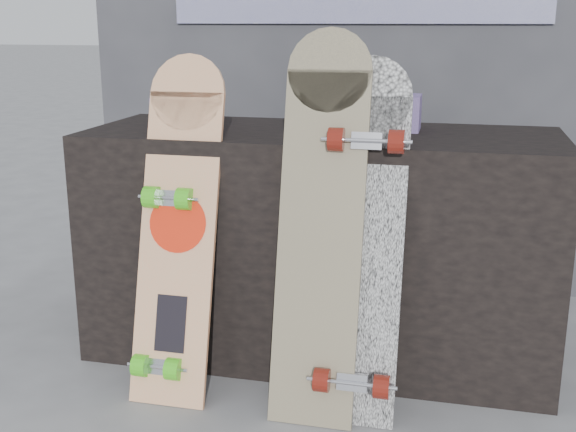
% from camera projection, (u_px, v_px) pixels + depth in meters
% --- Properties ---
extents(ground, '(60.00, 60.00, 0.00)m').
position_uv_depth(ground, '(287.00, 417.00, 2.19)').
color(ground, slate).
rests_on(ground, ground).
extents(vendor_table, '(1.60, 0.60, 0.80)m').
position_uv_depth(vendor_table, '(320.00, 244.00, 2.55)').
color(vendor_table, black).
rests_on(vendor_table, ground).
extents(booth, '(2.40, 0.22, 2.20)m').
position_uv_depth(booth, '(358.00, 35.00, 3.16)').
color(booth, '#34343A').
rests_on(booth, ground).
extents(merch_box_purple, '(0.18, 0.12, 0.10)m').
position_uv_depth(merch_box_purple, '(180.00, 111.00, 2.57)').
color(merch_box_purple, '#44346A').
rests_on(merch_box_purple, vendor_table).
extents(merch_box_small, '(0.14, 0.14, 0.12)m').
position_uv_depth(merch_box_small, '(400.00, 113.00, 2.46)').
color(merch_box_small, '#44346A').
rests_on(merch_box_small, vendor_table).
extents(merch_box_flat, '(0.22, 0.10, 0.06)m').
position_uv_depth(merch_box_flat, '(358.00, 124.00, 2.41)').
color(merch_box_flat, '#D1B78C').
rests_on(merch_box_flat, vendor_table).
extents(longboard_geisha, '(0.25, 0.33, 1.07)m').
position_uv_depth(longboard_geisha, '(179.00, 218.00, 2.27)').
color(longboard_geisha, '#CDB08A').
rests_on(longboard_geisha, ground).
extents(longboard_celtic, '(0.25, 0.31, 1.15)m').
position_uv_depth(longboard_celtic, '(321.00, 214.00, 2.14)').
color(longboard_celtic, '#CABA8A').
rests_on(longboard_celtic, ground).
extents(longboard_cascadia, '(0.24, 0.35, 1.07)m').
position_uv_depth(longboard_cascadia, '(363.00, 235.00, 2.13)').
color(longboard_cascadia, white).
rests_on(longboard_cascadia, ground).
extents(skateboard_dark, '(0.18, 0.30, 0.80)m').
position_uv_depth(skateboard_dark, '(169.00, 267.00, 2.30)').
color(skateboard_dark, black).
rests_on(skateboard_dark, ground).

